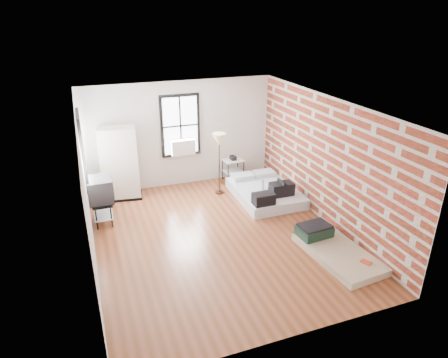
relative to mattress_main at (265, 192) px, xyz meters
name	(u,v)px	position (x,y,z in m)	size (l,w,h in m)	color
ground	(219,237)	(-1.74, -1.36, -0.17)	(6.00, 6.00, 0.00)	#582E17
room_shell	(223,153)	(-1.51, -1.00, 1.56)	(5.02, 6.02, 2.80)	silver
mattress_main	(265,192)	(0.00, 0.00, 0.00)	(1.48, 1.99, 0.63)	white
mattress_bare	(333,248)	(0.17, -2.70, -0.06)	(1.11, 1.89, 0.39)	tan
wardrobe	(120,164)	(-3.40, 1.29, 0.75)	(1.00, 0.66, 1.85)	black
side_table	(233,164)	(-0.36, 1.36, 0.31)	(0.58, 0.48, 0.72)	black
floor_lamp	(219,143)	(-0.99, 0.70, 1.21)	(0.35, 0.35, 1.61)	black
tv_stand	(101,191)	(-3.96, 0.15, 0.59)	(0.55, 0.77, 1.07)	black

